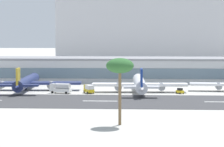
{
  "coord_description": "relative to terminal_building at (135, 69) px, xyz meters",
  "views": [
    {
      "loc": [
        13.82,
        -182.13,
        23.14
      ],
      "look_at": [
        0.55,
        43.23,
        6.64
      ],
      "focal_mm": 87.06,
      "sensor_mm": 36.0,
      "label": 1
    }
  ],
  "objects": [
    {
      "name": "airliner_navy_tail_gate_1",
      "position": [
        2.8,
        -50.29,
        -2.42
      ],
      "size": [
        38.11,
        50.84,
        10.61
      ],
      "rotation": [
        0.0,
        0.0,
        1.61
      ],
      "color": "white",
      "rests_on": "ground_plane"
    },
    {
      "name": "palm_tree_3",
      "position": [
        -1.67,
        -127.76,
        9.0
      ],
      "size": [
        7.03,
        7.03,
        17.07
      ],
      "color": "brown",
      "rests_on": "ground_plane"
    },
    {
      "name": "runway_strip",
      "position": [
        -9.44,
        -79.57,
        -5.77
      ],
      "size": [
        800.0,
        38.65,
        0.08
      ],
      "primitive_type": "cube",
      "color": "#38383A",
      "rests_on": "ground_plane"
    },
    {
      "name": "runway_centreline_dash_5",
      "position": [
        31.07,
        -79.57,
        -5.72
      ],
      "size": [
        12.0,
        1.2,
        0.01
      ],
      "primitive_type": "cube",
      "color": "white",
      "rests_on": "runway_strip"
    },
    {
      "name": "service_fuel_truck_1",
      "position": [
        -28.06,
        -55.37,
        -3.78
      ],
      "size": [
        8.89,
        5.02,
        3.95
      ],
      "rotation": [
        0.0,
        0.0,
        2.84
      ],
      "color": "white",
      "rests_on": "ground_plane"
    },
    {
      "name": "airliner_gold_tail_gate_0",
      "position": [
        -43.84,
        -45.65,
        -2.52
      ],
      "size": [
        45.4,
        49.6,
        10.35
      ],
      "rotation": [
        0.0,
        0.0,
        1.63
      ],
      "color": "navy",
      "rests_on": "ground_plane"
    },
    {
      "name": "runway_centreline_dash_4",
      "position": [
        -10.65,
        -79.57,
        -5.72
      ],
      "size": [
        12.0,
        1.2,
        0.01
      ],
      "primitive_type": "cube",
      "color": "white",
      "rests_on": "runway_strip"
    },
    {
      "name": "distant_hotel_block",
      "position": [
        9.12,
        117.76,
        18.78
      ],
      "size": [
        130.77,
        25.78,
        49.18
      ],
      "primitive_type": "cube",
      "color": "#BCBCC1",
      "rests_on": "ground_plane"
    },
    {
      "name": "terminal_building",
      "position": [
        0.0,
        0.0,
        0.0
      ],
      "size": [
        157.87,
        28.11,
        11.61
      ],
      "color": "#B7BABC",
      "rests_on": "ground_plane"
    },
    {
      "name": "service_box_truck_0",
      "position": [
        -17.04,
        -54.53,
        -4.02
      ],
      "size": [
        4.79,
        6.44,
        3.25
      ],
      "rotation": [
        0.0,
        0.0,
        2.02
      ],
      "color": "gold",
      "rests_on": "ground_plane"
    },
    {
      "name": "service_baggage_tug_2",
      "position": [
        18.39,
        -54.29,
        -4.76
      ],
      "size": [
        3.19,
        3.53,
        2.2
      ],
      "rotation": [
        0.0,
        0.0,
        5.34
      ],
      "color": "gold",
      "rests_on": "ground_plane"
    },
    {
      "name": "ground_plane",
      "position": [
        -9.44,
        -82.37,
        -5.81
      ],
      "size": [
        1400.0,
        1400.0,
        0.0
      ],
      "primitive_type": "plane",
      "color": "#B2AFA8"
    }
  ]
}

